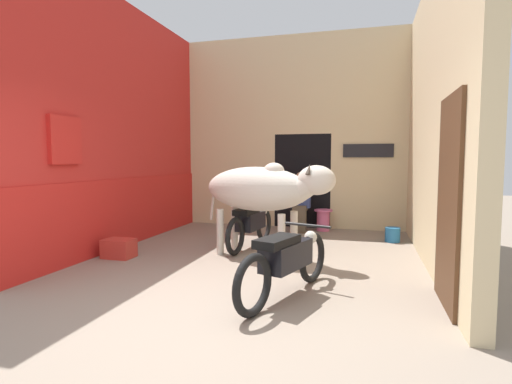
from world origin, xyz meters
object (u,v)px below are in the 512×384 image
object	(u,v)px
cow	(263,189)
motorcycle_near	(286,260)
shopkeeper_seated	(300,200)
bucket	(393,235)
crate	(119,248)
motorcycle_far	(251,224)
plastic_stool	(323,219)

from	to	relation	value
cow	motorcycle_near	world-z (taller)	cow
shopkeeper_seated	bucket	xyz separation A→B (m)	(1.75, -0.56, -0.51)
crate	bucket	size ratio (longest dim) A/B	1.69
motorcycle_near	crate	size ratio (longest dim) A/B	4.10
motorcycle_far	bucket	bearing A→B (deg)	25.57
bucket	crate	bearing A→B (deg)	-150.27
plastic_stool	crate	size ratio (longest dim) A/B	1.00
motorcycle_near	shopkeeper_seated	bearing A→B (deg)	96.96
plastic_stool	bucket	world-z (taller)	plastic_stool
shopkeeper_seated	crate	bearing A→B (deg)	-128.49
cow	motorcycle_far	distance (m)	0.93
motorcycle_far	bucket	xyz separation A→B (m)	(2.32, 1.11, -0.27)
cow	motorcycle_far	bearing A→B (deg)	121.20
plastic_stool	shopkeeper_seated	bearing A→B (deg)	-151.72
shopkeeper_seated	motorcycle_far	bearing A→B (deg)	-108.64
motorcycle_far	plastic_stool	size ratio (longest dim) A/B	4.04
cow	shopkeeper_seated	xyz separation A→B (m)	(0.21, 2.25, -0.39)
plastic_stool	motorcycle_near	bearing A→B (deg)	-89.54
motorcycle_far	crate	xyz separation A→B (m)	(-1.71, -1.19, -0.26)
motorcycle_far	crate	world-z (taller)	motorcycle_far
motorcycle_far	plastic_stool	xyz separation A→B (m)	(1.00, 1.91, -0.16)
motorcycle_far	cow	bearing A→B (deg)	-58.80
crate	shopkeeper_seated	bearing A→B (deg)	51.51
shopkeeper_seated	plastic_stool	xyz separation A→B (m)	(0.44, 0.24, -0.40)
cow	motorcycle_near	distance (m)	1.88
shopkeeper_seated	bucket	bearing A→B (deg)	-17.75
motorcycle_far	crate	size ratio (longest dim) A/B	4.05
bucket	cow	bearing A→B (deg)	-139.19
cow	crate	xyz separation A→B (m)	(-2.07, -0.61, -0.89)
motorcycle_far	shopkeeper_seated	bearing A→B (deg)	71.36
motorcycle_far	motorcycle_near	bearing A→B (deg)	-64.98
motorcycle_near	crate	distance (m)	2.95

